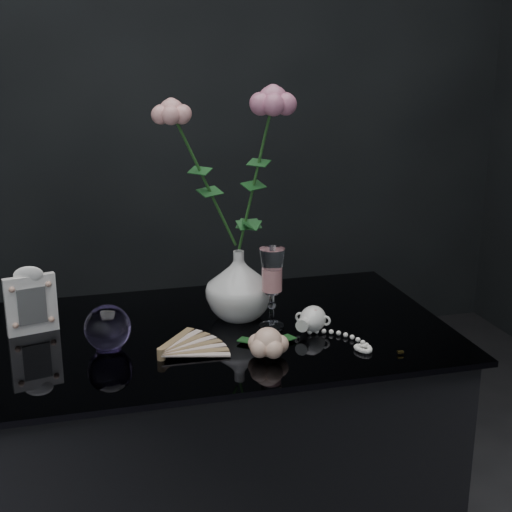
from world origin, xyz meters
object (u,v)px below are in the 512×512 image
object	(u,v)px
loose_rose	(268,343)
pearl_jar	(313,318)
wine_glass	(272,289)
vase	(239,285)
picture_frame	(31,300)
paperweight	(108,328)

from	to	relation	value
loose_rose	pearl_jar	world-z (taller)	loose_rose
wine_glass	pearl_jar	distance (m)	0.11
vase	picture_frame	xyz separation A→B (m)	(-0.43, 0.03, -0.00)
vase	wine_glass	bearing A→B (deg)	-53.12
vase	paperweight	bearing A→B (deg)	-160.87
vase	paperweight	xyz separation A→B (m)	(-0.29, -0.10, -0.03)
vase	wine_glass	distance (m)	0.09
vase	pearl_jar	size ratio (longest dim) A/B	0.77
picture_frame	pearl_jar	world-z (taller)	picture_frame
pearl_jar	picture_frame	bearing A→B (deg)	-158.61
vase	loose_rose	world-z (taller)	vase
wine_glass	picture_frame	size ratio (longest dim) A/B	1.20
wine_glass	paperweight	size ratio (longest dim) A/B	1.91
loose_rose	pearl_jar	distance (m)	0.16
paperweight	pearl_jar	size ratio (longest dim) A/B	0.46
vase	picture_frame	distance (m)	0.44
paperweight	pearl_jar	world-z (taller)	paperweight
wine_glass	picture_frame	world-z (taller)	wine_glass
paperweight	loose_rose	world-z (taller)	paperweight
wine_glass	paperweight	world-z (taller)	wine_glass
picture_frame	loose_rose	size ratio (longest dim) A/B	0.84
paperweight	loose_rose	xyz separation A→B (m)	(0.29, -0.11, -0.02)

